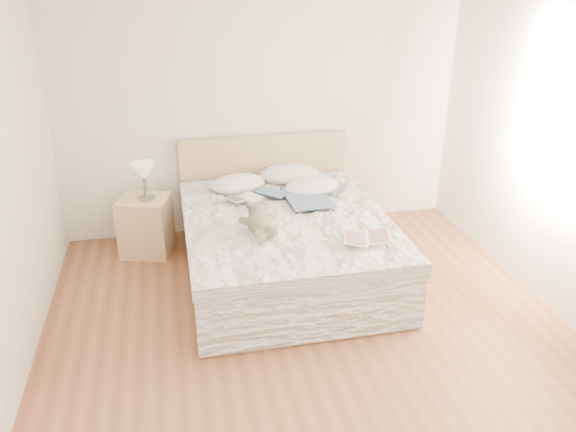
% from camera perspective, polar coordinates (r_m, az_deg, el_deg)
% --- Properties ---
extents(floor, '(4.00, 4.50, 0.00)m').
position_cam_1_polar(floor, '(4.18, 3.08, -13.67)').
color(floor, brown).
rests_on(floor, ground).
extents(wall_back, '(4.00, 0.02, 2.70)m').
position_cam_1_polar(wall_back, '(5.63, -2.68, 11.77)').
color(wall_back, silver).
rests_on(wall_back, ground).
extents(window, '(0.02, 1.30, 1.10)m').
position_cam_1_polar(window, '(4.66, 27.04, 7.74)').
color(window, white).
rests_on(window, wall_right).
extents(bed, '(1.72, 2.14, 1.00)m').
position_cam_1_polar(bed, '(5.00, -0.39, -2.63)').
color(bed, tan).
rests_on(bed, floor).
extents(nightstand, '(0.54, 0.51, 0.56)m').
position_cam_1_polar(nightstand, '(5.53, -14.23, -0.95)').
color(nightstand, tan).
rests_on(nightstand, floor).
extents(table_lamp, '(0.25, 0.25, 0.35)m').
position_cam_1_polar(table_lamp, '(5.31, -14.46, 4.20)').
color(table_lamp, '#4E4A44').
rests_on(table_lamp, nightstand).
extents(pillow_left, '(0.61, 0.49, 0.16)m').
position_cam_1_polar(pillow_left, '(5.41, -5.11, 3.30)').
color(pillow_left, white).
rests_on(pillow_left, bed).
extents(pillow_middle, '(0.61, 0.43, 0.18)m').
position_cam_1_polar(pillow_middle, '(5.64, 0.12, 4.30)').
color(pillow_middle, silver).
rests_on(pillow_middle, bed).
extents(pillow_right, '(0.63, 0.51, 0.16)m').
position_cam_1_polar(pillow_right, '(5.32, 2.45, 3.03)').
color(pillow_right, silver).
rests_on(pillow_right, bed).
extents(blouse, '(0.61, 0.65, 0.02)m').
position_cam_1_polar(blouse, '(5.10, 1.95, 1.93)').
color(blouse, '#334A63').
rests_on(blouse, bed).
extents(photo_book, '(0.36, 0.34, 0.02)m').
position_cam_1_polar(photo_book, '(5.07, -4.66, 1.75)').
color(photo_book, white).
rests_on(photo_book, bed).
extents(childrens_book, '(0.44, 0.35, 0.02)m').
position_cam_1_polar(childrens_book, '(4.38, 8.02, -2.23)').
color(childrens_book, '#F3E0C0').
rests_on(childrens_book, bed).
extents(teddy_bear, '(0.27, 0.37, 0.19)m').
position_cam_1_polar(teddy_bear, '(4.44, -2.91, -1.32)').
color(teddy_bear, '#6A614F').
rests_on(teddy_bear, bed).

